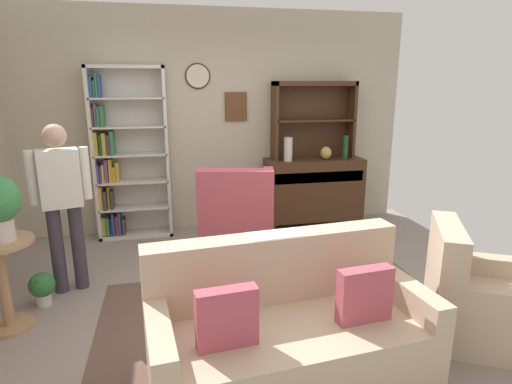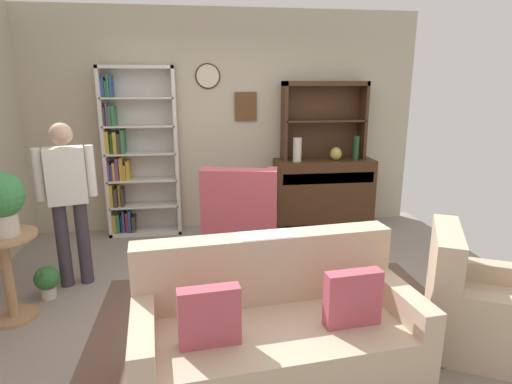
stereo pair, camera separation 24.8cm
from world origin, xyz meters
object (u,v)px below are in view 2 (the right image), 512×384
Objects in this scene: vase_tall at (297,150)px; bookshelf at (135,156)px; sideboard_hutch at (324,110)px; couch_floral at (275,333)px; sideboard at (323,190)px; vase_round at (336,154)px; book_stack at (291,259)px; person_reading at (68,194)px; coffee_table at (280,276)px; bottle_wine at (356,148)px; wingback_chair at (241,225)px; potted_plant_small at (47,280)px; plant_stand at (7,268)px; armchair_floral at (478,310)px.

bookshelf is at bearing 175.34° from vase_tall.
sideboard_hutch is 0.59× the size of couch_floral.
vase_round is at bearing -27.17° from sideboard.
couch_floral is 0.91m from book_stack.
coffee_table is (1.84, -0.83, -0.55)m from person_reading.
couch_floral is (1.23, -2.98, -0.70)m from bookshelf.
wingback_chair is (-1.60, -0.83, -0.69)m from bottle_wine.
sideboard_hutch is at bearing 28.96° from potted_plant_small.
sideboard_hutch is at bearing 31.99° from plant_stand.
bottle_wine reaches higher than wingback_chair.
vase_tall is 0.20× the size of person_reading.
wingback_chair is 1.31× the size of coffee_table.
coffee_table is at bearing -106.82° from vase_tall.
person_reading is at bearing -153.48° from vase_tall.
vase_round reaches higher than couch_floral.
sideboard is 4.29× the size of potted_plant_small.
wingback_chair is (1.21, -1.00, -0.63)m from bookshelf.
potted_plant_small is at bearing -125.29° from person_reading.
book_stack is at bearing 70.81° from couch_floral.
plant_stand is (-3.22, -1.90, -0.06)m from sideboard.
wingback_chair is at bearing -139.70° from sideboard_hutch.
vase_round is (0.13, -0.07, 0.50)m from sideboard.
potted_plant_small is at bearing -151.04° from sideboard_hutch.
armchair_floral is 2.42m from wingback_chair.
plant_stand is 2.22m from coffee_table.
potted_plant_small is at bearing 160.49° from armchair_floral.
sideboard_hutch is 3.47m from couch_floral.
vase_round reaches higher than plant_stand.
sideboard is 3.17m from person_reading.
armchair_floral is 1.41× the size of plant_stand.
armchair_floral is (0.73, -2.70, -0.78)m from vase_tall.
bookshelf is 6.89× the size of vase_tall.
bookshelf is 1.47m from person_reading.
potted_plant_small is 2.03× the size of book_stack.
sideboard is 1.06m from sideboard_hutch.
bookshelf reaches higher than bottle_wine.
bookshelf is 3.30m from couch_floral.
bottle_wine is at bearing 23.41° from potted_plant_small.
couch_floral reaches higher than plant_stand.
vase_tall is at bearing 75.43° from book_stack.
potted_plant_small is (-3.39, 1.20, -0.11)m from armchair_floral.
sideboard_hutch is at bearing 26.44° from person_reading.
armchair_floral is (2.76, -2.86, -0.72)m from bookshelf.
person_reading is 2.14m from book_stack.
couch_floral is 1.20× the size of person_reading.
vase_tall is at bearing 179.34° from bottle_wine.
armchair_floral is 3.43× the size of potted_plant_small.
vase_round is 0.54× the size of bottle_wine.
vase_tall is at bearing -178.51° from vase_round.
plant_stand is 0.92× the size of coffee_table.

